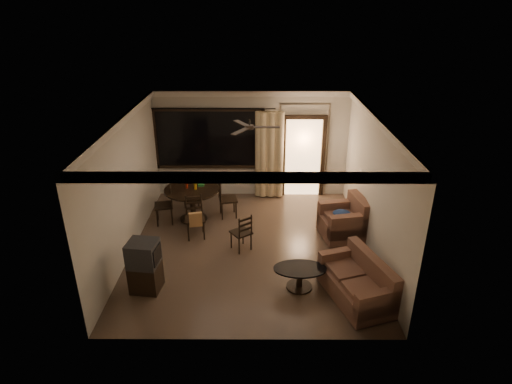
{
  "coord_description": "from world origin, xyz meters",
  "views": [
    {
      "loc": [
        0.16,
        -7.9,
        4.87
      ],
      "look_at": [
        0.12,
        0.2,
        1.21
      ],
      "focal_mm": 30.0,
      "sensor_mm": 36.0,
      "label": 1
    }
  ],
  "objects_px": {
    "dining_chair_west": "(165,212)",
    "armchair": "(346,221)",
    "dining_chair_south": "(196,225)",
    "side_chair": "(241,239)",
    "tv_cabinet": "(145,266)",
    "sofa": "(359,283)",
    "coffee_table": "(300,274)",
    "dining_chair_east": "(228,206)",
    "dining_chair_north": "(191,195)",
    "dining_table": "(192,195)"
  },
  "relations": [
    {
      "from": "dining_table",
      "to": "sofa",
      "type": "relative_size",
      "value": 0.78
    },
    {
      "from": "dining_chair_south",
      "to": "armchair",
      "type": "xyz_separation_m",
      "value": [
        3.33,
        0.03,
        0.07
      ]
    },
    {
      "from": "dining_chair_west",
      "to": "armchair",
      "type": "bearing_deg",
      "value": 69.54
    },
    {
      "from": "side_chair",
      "to": "dining_chair_south",
      "type": "bearing_deg",
      "value": -62.69
    },
    {
      "from": "dining_chair_west",
      "to": "dining_chair_north",
      "type": "bearing_deg",
      "value": 141.07
    },
    {
      "from": "dining_chair_west",
      "to": "tv_cabinet",
      "type": "xyz_separation_m",
      "value": [
        0.17,
        -2.57,
        0.22
      ]
    },
    {
      "from": "dining_chair_west",
      "to": "tv_cabinet",
      "type": "bearing_deg",
      "value": -7.9
    },
    {
      "from": "dining_chair_east",
      "to": "side_chair",
      "type": "height_order",
      "value": "dining_chair_east"
    },
    {
      "from": "sofa",
      "to": "armchair",
      "type": "relative_size",
      "value": 1.54
    },
    {
      "from": "tv_cabinet",
      "to": "sofa",
      "type": "xyz_separation_m",
      "value": [
        3.8,
        -0.25,
        -0.18
      ]
    },
    {
      "from": "sofa",
      "to": "coffee_table",
      "type": "xyz_separation_m",
      "value": [
        -1.01,
        0.3,
        -0.03
      ]
    },
    {
      "from": "coffee_table",
      "to": "side_chair",
      "type": "distance_m",
      "value": 1.73
    },
    {
      "from": "coffee_table",
      "to": "dining_chair_west",
      "type": "bearing_deg",
      "value": 139.73
    },
    {
      "from": "dining_table",
      "to": "dining_chair_north",
      "type": "distance_m",
      "value": 0.86
    },
    {
      "from": "dining_chair_south",
      "to": "side_chair",
      "type": "xyz_separation_m",
      "value": [
        1.04,
        -0.52,
        -0.05
      ]
    },
    {
      "from": "dining_chair_west",
      "to": "armchair",
      "type": "distance_m",
      "value": 4.19
    },
    {
      "from": "dining_table",
      "to": "dining_chair_east",
      "type": "height_order",
      "value": "dining_table"
    },
    {
      "from": "dining_table",
      "to": "dining_chair_west",
      "type": "bearing_deg",
      "value": -165.24
    },
    {
      "from": "dining_chair_east",
      "to": "sofa",
      "type": "distance_m",
      "value": 4.03
    },
    {
      "from": "armchair",
      "to": "coffee_table",
      "type": "height_order",
      "value": "armchair"
    },
    {
      "from": "side_chair",
      "to": "coffee_table",
      "type": "bearing_deg",
      "value": 93.92
    },
    {
      "from": "dining_chair_south",
      "to": "coffee_table",
      "type": "distance_m",
      "value": 2.83
    },
    {
      "from": "sofa",
      "to": "coffee_table",
      "type": "bearing_deg",
      "value": 144.86
    },
    {
      "from": "dining_chair_east",
      "to": "dining_chair_north",
      "type": "relative_size",
      "value": 1.0
    },
    {
      "from": "dining_chair_east",
      "to": "dining_chair_north",
      "type": "distance_m",
      "value": 1.15
    },
    {
      "from": "dining_chair_south",
      "to": "tv_cabinet",
      "type": "distance_m",
      "value": 2.01
    },
    {
      "from": "tv_cabinet",
      "to": "side_chair",
      "type": "relative_size",
      "value": 1.17
    },
    {
      "from": "coffee_table",
      "to": "dining_chair_south",
      "type": "bearing_deg",
      "value": 139.42
    },
    {
      "from": "coffee_table",
      "to": "dining_chair_east",
      "type": "bearing_deg",
      "value": 117.81
    },
    {
      "from": "dining_chair_south",
      "to": "dining_chair_north",
      "type": "distance_m",
      "value": 1.64
    },
    {
      "from": "dining_chair_south",
      "to": "dining_chair_north",
      "type": "bearing_deg",
      "value": 90.0
    },
    {
      "from": "dining_table",
      "to": "tv_cabinet",
      "type": "bearing_deg",
      "value": -99.9
    },
    {
      "from": "dining_chair_north",
      "to": "side_chair",
      "type": "bearing_deg",
      "value": 111.11
    },
    {
      "from": "dining_chair_north",
      "to": "dining_chair_west",
      "type": "bearing_deg",
      "value": 51.07
    },
    {
      "from": "dining_table",
      "to": "coffee_table",
      "type": "height_order",
      "value": "dining_table"
    },
    {
      "from": "dining_chair_north",
      "to": "dining_chair_south",
      "type": "bearing_deg",
      "value": 90.0
    },
    {
      "from": "sofa",
      "to": "armchair",
      "type": "xyz_separation_m",
      "value": [
        0.17,
        2.17,
        0.06
      ]
    },
    {
      "from": "armchair",
      "to": "tv_cabinet",
      "type": "bearing_deg",
      "value": -165.23
    },
    {
      "from": "tv_cabinet",
      "to": "sofa",
      "type": "distance_m",
      "value": 3.82
    },
    {
      "from": "dining_chair_south",
      "to": "sofa",
      "type": "distance_m",
      "value": 3.82
    },
    {
      "from": "dining_chair_north",
      "to": "coffee_table",
      "type": "distance_m",
      "value": 4.25
    },
    {
      "from": "sofa",
      "to": "dining_chair_south",
      "type": "bearing_deg",
      "value": 127.47
    },
    {
      "from": "dining_chair_west",
      "to": "coffee_table",
      "type": "relative_size",
      "value": 0.98
    },
    {
      "from": "dining_chair_east",
      "to": "side_chair",
      "type": "xyz_separation_m",
      "value": [
        0.39,
        -1.53,
        -0.03
      ]
    },
    {
      "from": "dining_chair_south",
      "to": "tv_cabinet",
      "type": "height_order",
      "value": "tv_cabinet"
    },
    {
      "from": "coffee_table",
      "to": "armchair",
      "type": "bearing_deg",
      "value": 57.76
    },
    {
      "from": "dining_chair_east",
      "to": "dining_chair_south",
      "type": "xyz_separation_m",
      "value": [
        -0.65,
        -1.01,
        0.02
      ]
    },
    {
      "from": "dining_table",
      "to": "coffee_table",
      "type": "bearing_deg",
      "value": -49.12
    },
    {
      "from": "dining_chair_north",
      "to": "side_chair",
      "type": "relative_size",
      "value": 1.12
    },
    {
      "from": "dining_chair_east",
      "to": "sofa",
      "type": "relative_size",
      "value": 0.58
    }
  ]
}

